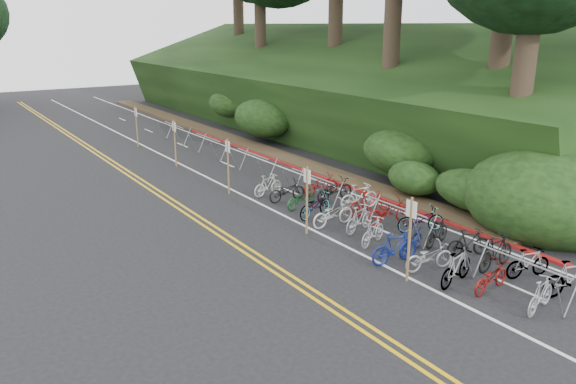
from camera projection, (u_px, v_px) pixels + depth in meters
The scene contains 10 objects.
ground at pixel (391, 290), 15.99m from camera, with size 120.00×120.00×0.00m, color black.
road_markings at pixel (239, 198), 24.39m from camera, with size 7.47×80.00×0.01m.
red_curb at pixel (309, 172), 28.58m from camera, with size 0.25×28.00×0.10m, color maroon.
embankment at pixel (336, 98), 37.32m from camera, with size 14.30×48.14×9.11m.
bike_rack_front at pixel (518, 269), 15.34m from camera, with size 1.13×3.06×1.14m.
bike_racks_rest at pixel (253, 160), 27.72m from camera, with size 1.14×23.00×1.17m.
signpost_near at pixel (410, 234), 16.13m from camera, with size 0.08×0.40×2.58m.
signposts_rest at pixel (199, 150), 27.08m from camera, with size 0.08×18.40×2.50m.
bike_front at pixel (395, 247), 17.65m from camera, with size 1.75×0.49×1.05m, color navy.
bike_valet at pixel (386, 221), 20.16m from camera, with size 3.40×14.57×1.09m.
Camera 1 is at (-10.47, -10.48, 7.26)m, focal length 35.00 mm.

